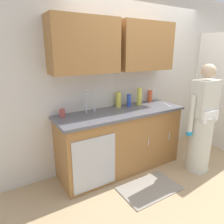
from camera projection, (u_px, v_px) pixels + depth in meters
ground_plane at (179, 179)px, 2.98m from camera, size 9.00×9.00×0.00m
kitchen_wall_with_uppers at (133, 71)px, 3.30m from camera, size 4.80×0.44×2.70m
closet_door_panel at (222, 93)px, 3.73m from camera, size 0.04×1.10×2.10m
counter_cabinet at (121, 142)px, 3.14m from camera, size 1.90×0.62×0.90m
countertop at (121, 112)px, 3.01m from camera, size 1.96×0.66×0.04m
sink at (93, 117)px, 2.79m from camera, size 0.50×0.36×0.35m
person_at_sink at (201, 128)px, 3.03m from camera, size 0.55×0.34×1.62m
floor_mat at (149, 188)px, 2.76m from camera, size 0.80×0.50×0.01m
bottle_cleaner_spray at (150, 96)px, 3.54m from camera, size 0.08×0.08×0.20m
bottle_water_tall at (139, 96)px, 3.31m from camera, size 0.08×0.08×0.28m
bottle_soap at (129, 100)px, 3.23m from camera, size 0.07×0.07×0.19m
bottle_dish_liquid at (119, 100)px, 3.19m from camera, size 0.08×0.08×0.24m
cup_by_sink at (62, 113)px, 2.73m from camera, size 0.08×0.08×0.10m
knife_on_counter at (168, 105)px, 3.30m from camera, size 0.11×0.23×0.01m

